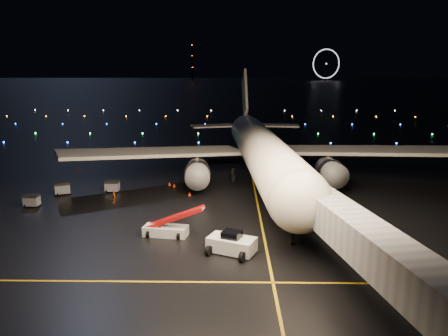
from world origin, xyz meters
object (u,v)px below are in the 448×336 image
Objects in this scene: airliner at (260,126)px; baggage_cart_1 at (62,188)px; crew_c at (114,197)px; baggage_cart_0 at (112,186)px; pushback_tug at (232,242)px; belt_loader at (165,221)px; baggage_cart_2 at (32,201)px.

airliner is 31.41m from baggage_cart_1.
crew_c is 5.70m from baggage_cart_0.
pushback_tug is at bearing 30.01° from crew_c.
baggage_cart_0 is (-22.09, -7.73, -8.09)m from airliner.
crew_c reaches higher than baggage_cart_0.
pushback_tug reaches higher than baggage_cart_1.
crew_c is (-8.74, 11.81, -0.81)m from belt_loader.
crew_c is 0.91× the size of baggage_cart_0.
baggage_cart_0 is at bearing 152.65° from pushback_tug.
pushback_tug is 0.66× the size of belt_loader.
baggage_cart_2 is at bearing -138.64° from baggage_cart_0.
baggage_cart_2 is (-8.74, -7.20, -0.03)m from baggage_cart_0.
belt_loader is 21.67m from baggage_cart_2.
airliner is 33.82× the size of baggage_cart_2.
airliner is 13.65× the size of pushback_tug.
pushback_tug reaches higher than baggage_cart_2.
pushback_tug is 2.63× the size of crew_c.
baggage_cart_1 is 1.12× the size of baggage_cart_2.
baggage_cart_0 is (-17.60, 21.62, -0.27)m from pushback_tug.
airliner is 35.83× the size of crew_c.
crew_c is (-15.91, 16.18, -0.22)m from pushback_tug.
baggage_cart_0 is (-10.44, 17.26, -0.86)m from belt_loader.
belt_loader is 3.34× the size of baggage_cart_1.
baggage_cart_0 is 7.01m from baggage_cart_1.
belt_loader reaches higher than baggage_cart_1.
pushback_tug is at bearing -22.42° from belt_loader.
airliner reaches higher than baggage_cart_1.
belt_loader is 3.59× the size of baggage_cart_0.
baggage_cart_2 is (-30.83, -14.93, -8.12)m from airliner.
pushback_tug is (-4.49, -29.35, -7.81)m from airliner.
belt_loader is 20.19m from baggage_cart_0.
pushback_tug is at bearing -62.90° from baggage_cart_1.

